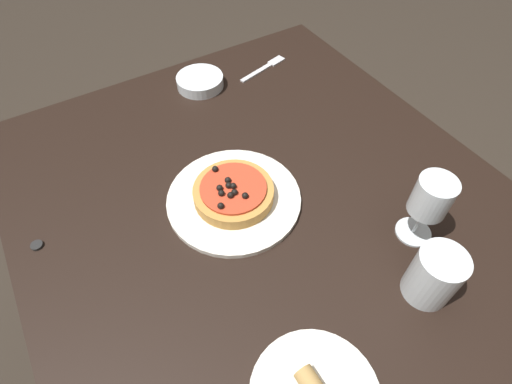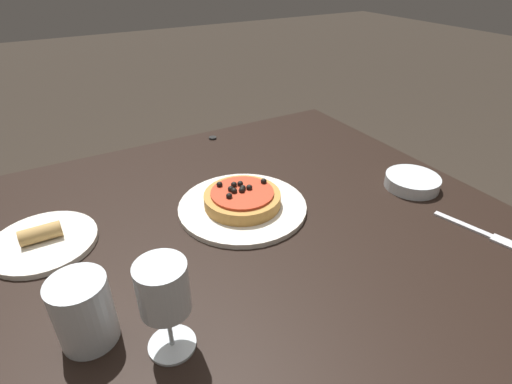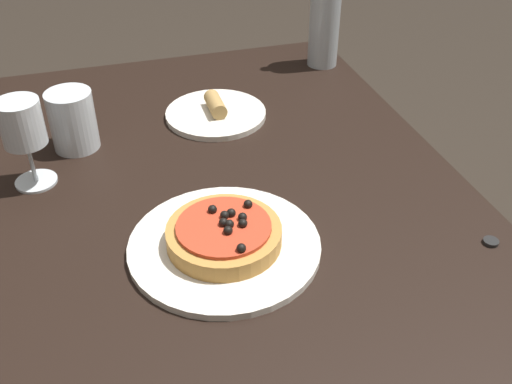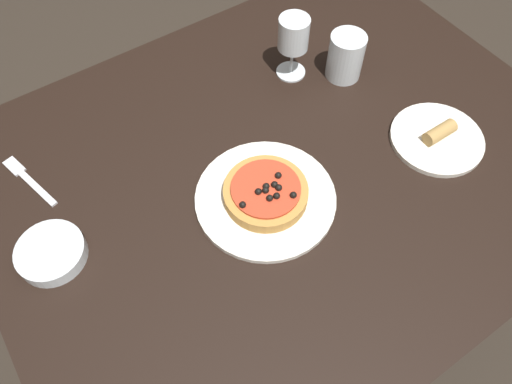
{
  "view_description": "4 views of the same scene",
  "coord_description": "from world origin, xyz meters",
  "px_view_note": "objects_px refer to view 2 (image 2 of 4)",
  "views": [
    {
      "loc": [
        0.39,
        -0.3,
        1.44
      ],
      "look_at": [
        -0.07,
        -0.01,
        0.77
      ],
      "focal_mm": 28.0,
      "sensor_mm": 36.0,
      "label": 1
    },
    {
      "loc": [
        0.26,
        0.62,
        1.26
      ],
      "look_at": [
        -0.13,
        -0.06,
        0.78
      ],
      "focal_mm": 28.0,
      "sensor_mm": 36.0,
      "label": 2
    },
    {
      "loc": [
        -0.77,
        0.09,
        1.35
      ],
      "look_at": [
        -0.09,
        -0.11,
        0.84
      ],
      "focal_mm": 42.0,
      "sensor_mm": 36.0,
      "label": 3
    },
    {
      "loc": [
        -0.42,
        -0.51,
        1.63
      ],
      "look_at": [
        -0.14,
        -0.09,
        0.85
      ],
      "focal_mm": 35.0,
      "sensor_mm": 36.0,
      "label": 4
    }
  ],
  "objects_px": {
    "dining_table": "(218,265)",
    "pizza": "(242,198)",
    "wine_glass": "(164,292)",
    "fork": "(481,232)",
    "side_bowl": "(412,182)",
    "water_cup": "(84,311)",
    "side_plate": "(43,241)",
    "dinner_plate": "(242,207)",
    "bottle_cap": "(213,138)"
  },
  "relations": [
    {
      "from": "wine_glass",
      "to": "bottle_cap",
      "type": "distance_m",
      "value": 0.78
    },
    {
      "from": "pizza",
      "to": "side_plate",
      "type": "bearing_deg",
      "value": -11.67
    },
    {
      "from": "dinner_plate",
      "to": "wine_glass",
      "type": "height_order",
      "value": "wine_glass"
    },
    {
      "from": "dinner_plate",
      "to": "side_plate",
      "type": "bearing_deg",
      "value": -11.72
    },
    {
      "from": "wine_glass",
      "to": "fork",
      "type": "height_order",
      "value": "wine_glass"
    },
    {
      "from": "dinner_plate",
      "to": "side_plate",
      "type": "xyz_separation_m",
      "value": [
        0.41,
        -0.09,
        0.0
      ]
    },
    {
      "from": "water_cup",
      "to": "bottle_cap",
      "type": "relative_size",
      "value": 4.78
    },
    {
      "from": "wine_glass",
      "to": "fork",
      "type": "bearing_deg",
      "value": 175.24
    },
    {
      "from": "dining_table",
      "to": "bottle_cap",
      "type": "height_order",
      "value": "bottle_cap"
    },
    {
      "from": "side_bowl",
      "to": "bottle_cap",
      "type": "distance_m",
      "value": 0.61
    },
    {
      "from": "dining_table",
      "to": "wine_glass",
      "type": "xyz_separation_m",
      "value": [
        0.17,
        0.22,
        0.2
      ]
    },
    {
      "from": "dining_table",
      "to": "dinner_plate",
      "type": "height_order",
      "value": "dinner_plate"
    },
    {
      "from": "bottle_cap",
      "to": "water_cup",
      "type": "bearing_deg",
      "value": 51.42
    },
    {
      "from": "wine_glass",
      "to": "side_bowl",
      "type": "height_order",
      "value": "wine_glass"
    },
    {
      "from": "water_cup",
      "to": "bottle_cap",
      "type": "distance_m",
      "value": 0.77
    },
    {
      "from": "pizza",
      "to": "side_bowl",
      "type": "xyz_separation_m",
      "value": [
        -0.42,
        0.12,
        -0.01
      ]
    },
    {
      "from": "dining_table",
      "to": "bottle_cap",
      "type": "bearing_deg",
      "value": -113.68
    },
    {
      "from": "wine_glass",
      "to": "bottle_cap",
      "type": "bearing_deg",
      "value": -118.95
    },
    {
      "from": "dinner_plate",
      "to": "water_cup",
      "type": "distance_m",
      "value": 0.42
    },
    {
      "from": "fork",
      "to": "wine_glass",
      "type": "bearing_deg",
      "value": -108.9
    },
    {
      "from": "fork",
      "to": "bottle_cap",
      "type": "relative_size",
      "value": 7.24
    },
    {
      "from": "dining_table",
      "to": "side_plate",
      "type": "bearing_deg",
      "value": -24.5
    },
    {
      "from": "water_cup",
      "to": "wine_glass",
      "type": "bearing_deg",
      "value": 143.46
    },
    {
      "from": "side_plate",
      "to": "bottle_cap",
      "type": "height_order",
      "value": "side_plate"
    },
    {
      "from": "wine_glass",
      "to": "water_cup",
      "type": "bearing_deg",
      "value": -36.54
    },
    {
      "from": "pizza",
      "to": "side_plate",
      "type": "distance_m",
      "value": 0.42
    },
    {
      "from": "dining_table",
      "to": "dinner_plate",
      "type": "bearing_deg",
      "value": -148.26
    },
    {
      "from": "dining_table",
      "to": "pizza",
      "type": "height_order",
      "value": "pizza"
    },
    {
      "from": "pizza",
      "to": "side_bowl",
      "type": "relative_size",
      "value": 1.31
    },
    {
      "from": "dinner_plate",
      "to": "fork",
      "type": "xyz_separation_m",
      "value": [
        -0.39,
        0.33,
        -0.0
      ]
    },
    {
      "from": "side_bowl",
      "to": "dining_table",
      "type": "bearing_deg",
      "value": -7.22
    },
    {
      "from": "bottle_cap",
      "to": "wine_glass",
      "type": "bearing_deg",
      "value": 61.05
    },
    {
      "from": "dinner_plate",
      "to": "side_bowl",
      "type": "relative_size",
      "value": 2.21
    },
    {
      "from": "dinner_plate",
      "to": "wine_glass",
      "type": "relative_size",
      "value": 1.84
    },
    {
      "from": "dining_table",
      "to": "side_plate",
      "type": "xyz_separation_m",
      "value": [
        0.32,
        -0.14,
        0.09
      ]
    },
    {
      "from": "pizza",
      "to": "fork",
      "type": "height_order",
      "value": "pizza"
    },
    {
      "from": "dining_table",
      "to": "side_plate",
      "type": "height_order",
      "value": "side_plate"
    },
    {
      "from": "side_bowl",
      "to": "fork",
      "type": "bearing_deg",
      "value": 84.0
    },
    {
      "from": "wine_glass",
      "to": "fork",
      "type": "relative_size",
      "value": 0.92
    },
    {
      "from": "water_cup",
      "to": "fork",
      "type": "xyz_separation_m",
      "value": [
        -0.76,
        0.13,
        -0.05
      ]
    },
    {
      "from": "dining_table",
      "to": "fork",
      "type": "height_order",
      "value": "fork"
    },
    {
      "from": "dining_table",
      "to": "water_cup",
      "type": "distance_m",
      "value": 0.34
    },
    {
      "from": "fork",
      "to": "side_plate",
      "type": "height_order",
      "value": "side_plate"
    },
    {
      "from": "dining_table",
      "to": "pizza",
      "type": "distance_m",
      "value": 0.16
    },
    {
      "from": "dining_table",
      "to": "pizza",
      "type": "relative_size",
      "value": 7.4
    },
    {
      "from": "water_cup",
      "to": "side_plate",
      "type": "xyz_separation_m",
      "value": [
        0.04,
        -0.28,
        -0.05
      ]
    },
    {
      "from": "dining_table",
      "to": "side_bowl",
      "type": "xyz_separation_m",
      "value": [
        -0.51,
        0.06,
        0.1
      ]
    },
    {
      "from": "water_cup",
      "to": "fork",
      "type": "distance_m",
      "value": 0.78
    },
    {
      "from": "dinner_plate",
      "to": "water_cup",
      "type": "xyz_separation_m",
      "value": [
        0.37,
        0.2,
        0.05
      ]
    },
    {
      "from": "side_bowl",
      "to": "fork",
      "type": "relative_size",
      "value": 0.76
    }
  ]
}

